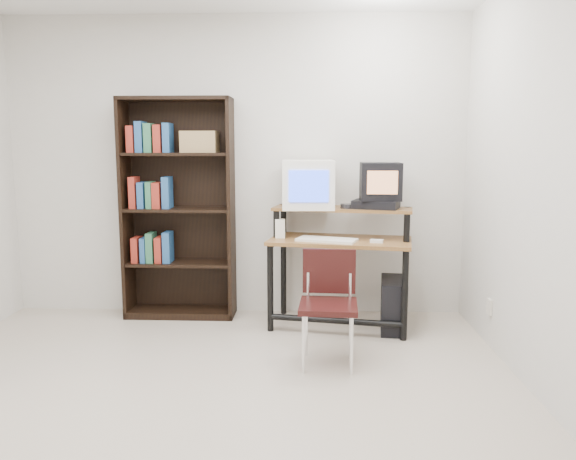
{
  "coord_description": "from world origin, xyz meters",
  "views": [
    {
      "loc": [
        0.62,
        -2.94,
        1.49
      ],
      "look_at": [
        0.49,
        1.1,
        0.88
      ],
      "focal_mm": 35.0,
      "sensor_mm": 36.0,
      "label": 1
    }
  ],
  "objects_px": {
    "bookshelf": "(179,207)",
    "school_chair": "(329,295)",
    "crt_monitor": "(308,184)",
    "crt_tv": "(380,181)",
    "pc_tower": "(394,304)",
    "computer_desk": "(340,245)"
  },
  "relations": [
    {
      "from": "bookshelf",
      "to": "school_chair",
      "type": "bearing_deg",
      "value": -39.51
    },
    {
      "from": "crt_monitor",
      "to": "crt_tv",
      "type": "distance_m",
      "value": 0.6
    },
    {
      "from": "school_chair",
      "to": "crt_monitor",
      "type": "bearing_deg",
      "value": 102.19
    },
    {
      "from": "pc_tower",
      "to": "school_chair",
      "type": "bearing_deg",
      "value": -121.45
    },
    {
      "from": "computer_desk",
      "to": "school_chair",
      "type": "relative_size",
      "value": 1.57
    },
    {
      "from": "computer_desk",
      "to": "crt_monitor",
      "type": "bearing_deg",
      "value": 164.05
    },
    {
      "from": "crt_tv",
      "to": "pc_tower",
      "type": "height_order",
      "value": "crt_tv"
    },
    {
      "from": "crt_tv",
      "to": "school_chair",
      "type": "bearing_deg",
      "value": -115.77
    },
    {
      "from": "computer_desk",
      "to": "crt_tv",
      "type": "xyz_separation_m",
      "value": [
        0.32,
        0.06,
        0.52
      ]
    },
    {
      "from": "crt_tv",
      "to": "computer_desk",
      "type": "bearing_deg",
      "value": -167.97
    },
    {
      "from": "pc_tower",
      "to": "bookshelf",
      "type": "height_order",
      "value": "bookshelf"
    },
    {
      "from": "crt_monitor",
      "to": "pc_tower",
      "type": "relative_size",
      "value": 0.99
    },
    {
      "from": "computer_desk",
      "to": "bookshelf",
      "type": "bearing_deg",
      "value": 179.77
    },
    {
      "from": "computer_desk",
      "to": "school_chair",
      "type": "distance_m",
      "value": 0.84
    },
    {
      "from": "computer_desk",
      "to": "crt_monitor",
      "type": "relative_size",
      "value": 2.75
    },
    {
      "from": "computer_desk",
      "to": "school_chair",
      "type": "bearing_deg",
      "value": -88.63
    },
    {
      "from": "crt_monitor",
      "to": "pc_tower",
      "type": "bearing_deg",
      "value": -19.95
    },
    {
      "from": "bookshelf",
      "to": "pc_tower",
      "type": "bearing_deg",
      "value": -10.54
    },
    {
      "from": "bookshelf",
      "to": "computer_desk",
      "type": "bearing_deg",
      "value": -9.97
    },
    {
      "from": "crt_tv",
      "to": "pc_tower",
      "type": "bearing_deg",
      "value": -53.36
    },
    {
      "from": "crt_monitor",
      "to": "pc_tower",
      "type": "height_order",
      "value": "crt_monitor"
    },
    {
      "from": "crt_monitor",
      "to": "school_chair",
      "type": "distance_m",
      "value": 1.18
    }
  ]
}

